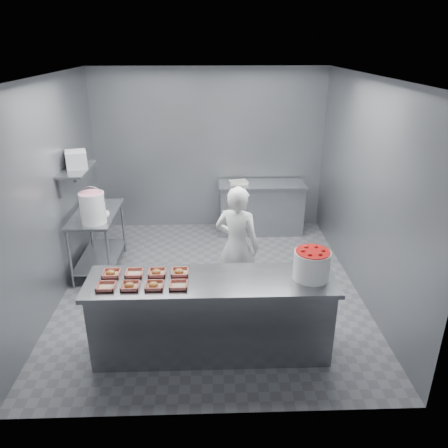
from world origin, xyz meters
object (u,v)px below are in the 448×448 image
at_px(worker, 237,246).
at_px(strawberry_tub, 312,264).
at_px(back_counter, 261,208).
at_px(tray_2, 154,285).
at_px(tray_4, 111,273).
at_px(appliance, 76,159).
at_px(tray_0, 106,286).
at_px(tray_7, 180,272).
at_px(tray_1, 130,286).
at_px(tray_5, 134,273).
at_px(glaze_bucket, 93,207).
at_px(tray_6, 157,272).
at_px(prep_table, 98,232).
at_px(service_counter, 212,316).
at_px(tray_3, 178,285).

relative_size(worker, strawberry_tub, 4.21).
bearing_deg(back_counter, tray_2, -113.55).
xyz_separation_m(tray_4, appliance, (-0.77, 1.83, 0.76)).
bearing_deg(tray_0, tray_7, 20.11).
xyz_separation_m(tray_0, tray_1, (0.24, -0.00, 0.00)).
height_order(tray_0, appliance, appliance).
bearing_deg(tray_5, glaze_bucket, 117.67).
bearing_deg(tray_1, tray_2, 0.00).
relative_size(tray_4, tray_6, 1.00).
bearing_deg(glaze_bucket, back_counter, 33.83).
height_order(prep_table, tray_1, tray_1).
distance_m(service_counter, tray_1, 0.95).
distance_m(tray_4, tray_5, 0.24).
distance_m(service_counter, tray_0, 1.16).
bearing_deg(glaze_bucket, tray_7, -49.60).
bearing_deg(worker, prep_table, -2.51).
height_order(service_counter, worker, worker).
bearing_deg(appliance, back_counter, 8.22).
bearing_deg(worker, tray_0, 62.36).
height_order(tray_5, strawberry_tub, strawberry_tub).
bearing_deg(tray_1, appliance, 115.69).
distance_m(service_counter, worker, 1.12).
bearing_deg(tray_3, tray_6, 132.80).
xyz_separation_m(service_counter, tray_1, (-0.81, -0.13, 0.47)).
bearing_deg(tray_2, prep_table, 117.35).
relative_size(glaze_bucket, appliance, 1.67).
relative_size(tray_0, tray_5, 1.00).
bearing_deg(glaze_bucket, prep_table, 101.68).
bearing_deg(prep_table, tray_7, -54.10).
height_order(prep_table, back_counter, same).
xyz_separation_m(strawberry_tub, appliance, (-2.86, 1.96, 0.62)).
xyz_separation_m(service_counter, tray_7, (-0.33, 0.13, 0.47)).
distance_m(tray_1, tray_6, 0.36).
bearing_deg(tray_4, tray_3, -19.95).
bearing_deg(strawberry_tub, prep_table, 144.02).
height_order(tray_0, glaze_bucket, glaze_bucket).
relative_size(back_counter, tray_5, 8.01).
bearing_deg(tray_7, tray_3, -89.34).
bearing_deg(worker, tray_7, 75.68).
bearing_deg(tray_7, tray_6, 180.00).
bearing_deg(tray_2, back_counter, 66.45).
relative_size(back_counter, tray_6, 8.01).
distance_m(tray_1, tray_5, 0.26).
bearing_deg(tray_6, glaze_bucket, 124.48).
xyz_separation_m(service_counter, worker, (0.33, 1.01, 0.34)).
xyz_separation_m(tray_4, tray_7, (0.72, 0.00, 0.00)).
relative_size(tray_2, glaze_bucket, 0.37).
relative_size(service_counter, glaze_bucket, 5.07).
relative_size(service_counter, strawberry_tub, 6.93).
height_order(tray_1, tray_4, same).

